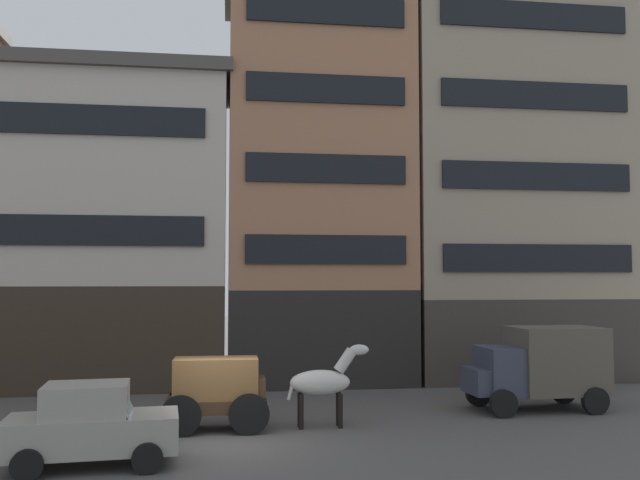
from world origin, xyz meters
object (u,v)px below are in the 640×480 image
at_px(draft_horse, 324,382).
at_px(pedestrian_officer, 564,367).
at_px(sedan_dark, 91,425).
at_px(fire_hydrant_curbside, 591,381).
at_px(cargo_wagon, 218,388).
at_px(delivery_truck_near, 539,365).

xyz_separation_m(draft_horse, pedestrian_officer, (9.38, 4.20, -0.29)).
distance_m(sedan_dark, fire_hydrant_curbside, 18.03).
height_order(sedan_dark, fire_hydrant_curbside, sedan_dark).
distance_m(sedan_dark, pedestrian_officer, 16.83).
xyz_separation_m(pedestrian_officer, fire_hydrant_curbside, (1.21, 0.26, -0.55)).
relative_size(draft_horse, pedestrian_officer, 1.31).
distance_m(cargo_wagon, fire_hydrant_curbside, 14.27).
bearing_deg(pedestrian_officer, cargo_wagon, -161.20).
bearing_deg(sedan_dark, pedestrian_officer, 26.49).
distance_m(draft_horse, delivery_truck_near, 7.34).
distance_m(cargo_wagon, delivery_truck_near, 10.24).
distance_m(draft_horse, sedan_dark, 6.58).
bearing_deg(cargo_wagon, delivery_truck_near, 8.57).
height_order(draft_horse, delivery_truck_near, delivery_truck_near).
height_order(cargo_wagon, delivery_truck_near, delivery_truck_near).
relative_size(draft_horse, delivery_truck_near, 0.53).
bearing_deg(draft_horse, delivery_truck_near, 12.01).
distance_m(cargo_wagon, sedan_dark, 4.30).
relative_size(delivery_truck_near, fire_hydrant_curbside, 5.30).
relative_size(cargo_wagon, draft_horse, 1.24).
relative_size(cargo_wagon, fire_hydrant_curbside, 3.51).
height_order(delivery_truck_near, pedestrian_officer, delivery_truck_near).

